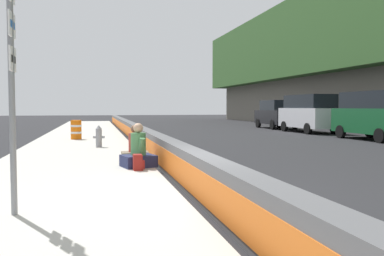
% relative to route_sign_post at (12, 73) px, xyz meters
% --- Properties ---
extents(ground_plane, '(160.00, 160.00, 0.00)m').
position_rel_route_sign_post_xyz_m(ground_plane, '(1.01, -3.15, -2.23)').
color(ground_plane, '#232326').
rests_on(ground_plane, ground).
extents(sidewalk_strip, '(80.00, 4.40, 0.14)m').
position_rel_route_sign_post_xyz_m(sidewalk_strip, '(1.01, -0.50, -2.16)').
color(sidewalk_strip, '#B5B2A8').
rests_on(sidewalk_strip, ground_plane).
extents(jersey_barrier, '(76.00, 0.45, 0.85)m').
position_rel_route_sign_post_xyz_m(jersey_barrier, '(1.01, -3.14, -1.81)').
color(jersey_barrier, '#545456').
rests_on(jersey_barrier, ground_plane).
extents(route_sign_post, '(0.44, 0.09, 3.60)m').
position_rel_route_sign_post_xyz_m(route_sign_post, '(0.00, 0.00, 0.00)').
color(route_sign_post, gray).
rests_on(route_sign_post, sidewalk_strip).
extents(fire_hydrant, '(0.26, 0.46, 0.88)m').
position_rel_route_sign_post_xyz_m(fire_hydrant, '(10.21, -1.30, -1.65)').
color(fire_hydrant, gray).
rests_on(fire_hydrant, sidewalk_strip).
extents(seated_person_foreground, '(0.90, 0.99, 1.17)m').
position_rel_route_sign_post_xyz_m(seated_person_foreground, '(4.45, -2.29, -1.73)').
color(seated_person_foreground, '#23284C').
rests_on(seated_person_foreground, sidewalk_strip).
extents(seated_person_middle, '(0.69, 0.78, 1.09)m').
position_rel_route_sign_post_xyz_m(seated_person_middle, '(5.47, -2.30, -1.75)').
color(seated_person_middle, '#706651').
rests_on(seated_person_middle, sidewalk_strip).
extents(backpack, '(0.32, 0.28, 0.40)m').
position_rel_route_sign_post_xyz_m(backpack, '(3.88, -2.22, -1.90)').
color(backpack, maroon).
rests_on(backpack, sidewalk_strip).
extents(construction_barrel, '(0.54, 0.54, 0.95)m').
position_rel_route_sign_post_xyz_m(construction_barrel, '(14.52, -0.24, -1.61)').
color(construction_barrel, orange).
rests_on(construction_barrel, sidewalk_strip).
extents(parked_car_third, '(5.10, 2.11, 2.56)m').
position_rel_route_sign_post_xyz_m(parked_car_third, '(12.10, -15.45, -0.88)').
color(parked_car_third, '#145128').
rests_on(parked_car_third, ground_plane).
extents(parked_car_fourth, '(5.11, 2.13, 2.56)m').
position_rel_route_sign_post_xyz_m(parked_car_fourth, '(18.64, -15.25, -0.88)').
color(parked_car_fourth, silver).
rests_on(parked_car_fourth, ground_plane).
extents(parked_car_midline, '(4.85, 2.17, 2.28)m').
position_rel_route_sign_post_xyz_m(parked_car_midline, '(24.05, -15.39, -1.05)').
color(parked_car_midline, black).
rests_on(parked_car_midline, ground_plane).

